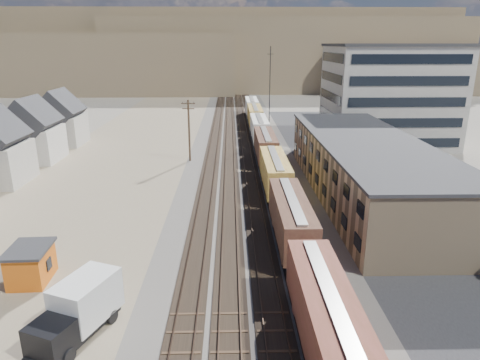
{
  "coord_description": "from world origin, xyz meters",
  "views": [
    {
      "loc": [
        -1.87,
        -25.97,
        18.34
      ],
      "look_at": [
        -0.76,
        22.19,
        3.0
      ],
      "focal_mm": 32.0,
      "sensor_mm": 36.0,
      "label": 1
    }
  ],
  "objects_px": {
    "box_truck": "(78,310)",
    "maintenance_shed": "(31,264)",
    "freight_train": "(270,157)",
    "parked_car_blue": "(399,149)",
    "utility_pole_north": "(189,129)"
  },
  "relations": [
    {
      "from": "box_truck",
      "to": "maintenance_shed",
      "type": "distance_m",
      "value": 9.19
    },
    {
      "from": "box_truck",
      "to": "parked_car_blue",
      "type": "relative_size",
      "value": 1.27
    },
    {
      "from": "utility_pole_north",
      "to": "maintenance_shed",
      "type": "distance_m",
      "value": 38.37
    },
    {
      "from": "freight_train",
      "to": "box_truck",
      "type": "distance_m",
      "value": 39.01
    },
    {
      "from": "freight_train",
      "to": "utility_pole_north",
      "type": "height_order",
      "value": "utility_pole_north"
    },
    {
      "from": "utility_pole_north",
      "to": "parked_car_blue",
      "type": "xyz_separation_m",
      "value": [
        36.17,
        4.09,
        -4.51
      ]
    },
    {
      "from": "box_truck",
      "to": "maintenance_shed",
      "type": "bearing_deg",
      "value": 131.82
    },
    {
      "from": "parked_car_blue",
      "to": "utility_pole_north",
      "type": "bearing_deg",
      "value": 141.12
    },
    {
      "from": "freight_train",
      "to": "parked_car_blue",
      "type": "relative_size",
      "value": 20.97
    },
    {
      "from": "freight_train",
      "to": "box_truck",
      "type": "height_order",
      "value": "freight_train"
    },
    {
      "from": "box_truck",
      "to": "parked_car_blue",
      "type": "distance_m",
      "value": 62.12
    },
    {
      "from": "box_truck",
      "to": "parked_car_blue",
      "type": "xyz_separation_m",
      "value": [
        39.51,
        47.93,
        -1.06
      ]
    },
    {
      "from": "box_truck",
      "to": "maintenance_shed",
      "type": "height_order",
      "value": "box_truck"
    },
    {
      "from": "parked_car_blue",
      "to": "freight_train",
      "type": "bearing_deg",
      "value": 161.74
    },
    {
      "from": "freight_train",
      "to": "utility_pole_north",
      "type": "xyz_separation_m",
      "value": [
        -12.3,
        8.12,
        2.5
      ]
    }
  ]
}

